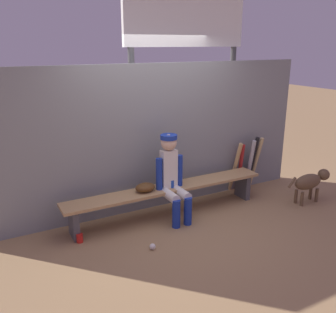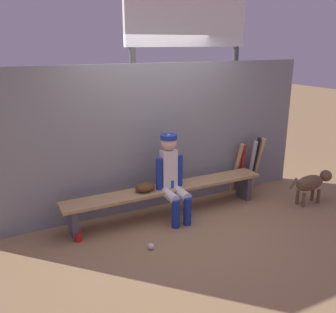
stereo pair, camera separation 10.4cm
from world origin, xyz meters
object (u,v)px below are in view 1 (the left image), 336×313
baseball (153,247)px  baseball_glove (145,187)px  bat_aluminum_silver (250,165)px  dog (310,181)px  player_seated (172,175)px  bat_wood_natural (255,163)px  dugout_bench (168,192)px  bat_wood_tan (235,167)px  bat_aluminum_black (252,163)px  scoreboard (189,35)px  bat_aluminum_red (240,167)px  cup_on_ground (80,238)px  cup_on_bench (171,184)px

baseball → baseball_glove: bearing=71.2°
bat_aluminum_silver → dog: (0.50, -0.84, -0.10)m
player_seated → bat_wood_natural: (1.78, 0.33, -0.19)m
dugout_bench → bat_wood_tan: 1.42m
player_seated → bat_aluminum_black: (1.71, 0.33, -0.18)m
player_seated → bat_wood_natural: 1.82m
bat_aluminum_black → scoreboard: scoreboard is taller
bat_aluminum_silver → scoreboard: bearing=130.6°
baseball → dog: bearing=2.3°
dugout_bench → dog: dog is taller
baseball → bat_wood_tan: bearing=26.6°
bat_aluminum_red → baseball: bearing=-154.6°
dog → bat_wood_natural: bearing=113.3°
baseball → bat_aluminum_red: bearing=25.4°
bat_wood_tan → dog: bearing=-49.1°
baseball → dugout_bench: bearing=50.6°
bat_wood_natural → cup_on_ground: bearing=-173.0°
dugout_bench → bat_wood_natural: 1.81m
bat_wood_natural → bat_wood_tan: bearing=174.9°
bat_aluminum_black → cup_on_bench: (-1.68, -0.26, 0.03)m
bat_aluminum_silver → cup_on_bench: bat_aluminum_silver is taller
bat_wood_natural → cup_on_bench: bearing=-171.5°
bat_wood_tan → bat_wood_natural: bat_wood_natural is taller
bat_wood_natural → dog: size_ratio=1.09×
bat_aluminum_red → baseball: 2.36m
bat_aluminum_silver → cup_on_bench: size_ratio=8.00×
baseball_glove → dog: size_ratio=0.33×
cup_on_bench → baseball: bearing=-132.4°
bat_aluminum_black → baseball: size_ratio=12.44×
bat_aluminum_red → bat_wood_natural: bat_wood_natural is taller
cup_on_ground → dog: dog is taller
bat_aluminum_black → cup_on_bench: bat_aluminum_black is taller
dog → bat_aluminum_red: bearing=126.4°
baseball_glove → bat_aluminum_black: bat_aluminum_black is taller
dugout_bench → baseball_glove: (-0.35, 0.00, 0.14)m
bat_wood_natural → scoreboard: bearing=136.0°
cup_on_ground → bat_aluminum_red: bearing=8.5°
cup_on_bench → bat_wood_natural: bearing=8.5°
bat_wood_tan → cup_on_bench: size_ratio=7.84×
dugout_bench → scoreboard: (0.95, 1.05, 2.16)m
player_seated → scoreboard: scoreboard is taller
dugout_bench → bat_aluminum_red: 1.53m
dugout_bench → bat_aluminum_red: size_ratio=3.75×
baseball_glove → cup_on_bench: 0.39m
bat_wood_natural → dog: (0.37, -0.85, -0.12)m
bat_aluminum_black → dog: size_ratio=1.09×
bat_aluminum_red → cup_on_ground: size_ratio=7.28×
bat_aluminum_red → dog: bearing=-53.6°
baseball_glove → bat_aluminum_red: size_ratio=0.35×
baseball_glove → scoreboard: bearing=38.8°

